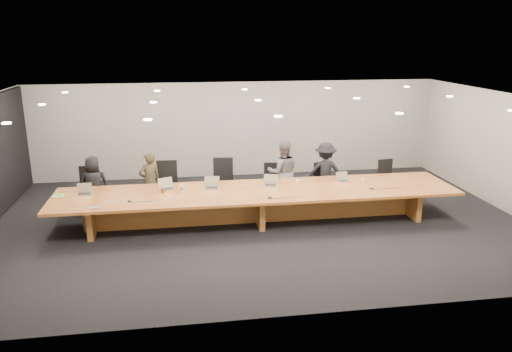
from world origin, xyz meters
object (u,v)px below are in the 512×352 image
Objects in this scene: person_c at (283,172)px; mic_right at (372,188)px; conference_table at (258,200)px; laptop_a at (84,189)px; laptop_c at (212,183)px; chair_left at (167,185)px; laptop_b at (167,184)px; laptop_d at (271,180)px; chair_far_right at (389,179)px; laptop_e at (344,177)px; mic_center at (270,197)px; mic_left at (130,201)px; person_b at (150,181)px; av_box at (95,208)px; chair_mid_left at (223,182)px; chair_mid_right at (272,184)px; chair_right at (325,182)px; person_a at (94,185)px; amber_mug at (163,190)px; chair_far_left at (90,189)px; paper_cup_far at (363,181)px; water_bottle at (182,189)px; paper_cup_near at (298,181)px; person_d at (325,172)px.

person_c reaches higher than mic_right.
conference_table is 29.31× the size of laptop_a.
laptop_c is at bearing 164.04° from conference_table.
mic_right is (1.75, -1.49, -0.05)m from person_c.
chair_left is at bearing 162.11° from mic_right.
laptop_d is (2.35, -0.06, -0.00)m from laptop_b.
laptop_a is at bearing -166.36° from laptop_d.
chair_far_right is at bearing 54.95° from mic_right.
laptop_d is at bearing 174.65° from laptop_e.
chair_far_right is at bearing 27.74° from mic_center.
mic_left is at bearing -179.31° from mic_right.
person_b is 1.64m from laptop_a.
laptop_c is 1.74× the size of av_box.
chair_mid_left reaches higher than laptop_d.
chair_left is 2.59m from chair_mid_right.
person_c is 2.05m from laptop_c.
person_c is at bearing 164.76° from chair_right.
laptop_b is 3.09× the size of mic_left.
person_b reaches higher than person_a.
mic_left is (0.66, 0.34, -0.00)m from av_box.
laptop_d is 3.17× the size of amber_mug.
mic_left is at bearing -142.83° from chair_mid_right.
person_c is (-1.09, 0.01, 0.31)m from chair_right.
mic_right is at bearing -64.09° from laptop_e.
chair_mid_left reaches higher than av_box.
laptop_d is 2.30m from mic_right.
laptop_a reaches higher than mic_right.
laptop_b is (-2.01, 0.36, 0.36)m from conference_table.
mic_left is (-3.33, -1.51, 0.24)m from chair_mid_right.
chair_far_left reaches higher than chair_far_right.
paper_cup_far is (4.66, 0.08, -0.01)m from amber_mug.
water_bottle reaches higher than mic_right.
chair_mid_right is at bearing 64.84° from conference_table.
laptop_b reaches higher than water_bottle.
person_c is 5.62× the size of laptop_e.
chair_left is at bearing 24.74° from laptop_a.
conference_table is 2.60m from mic_right.
chair_mid_left reaches higher than laptop_b.
paper_cup_far is at bearing -6.69° from paper_cup_near.
chair_mid_left is at bearing 50.62° from water_bottle.
conference_table is 2.37m from chair_left.
person_d reaches higher than paper_cup_far.
av_box is 0.74m from mic_left.
laptop_b is (-2.56, -0.80, 0.36)m from chair_mid_right.
chair_mid_right reaches higher than laptop_b.
laptop_c is at bearing -176.83° from paper_cup_near.
laptop_d is 0.90m from mic_center.
chair_far_left is 4.70m from person_c.
person_b reaches higher than conference_table.
chair_mid_left is (-0.67, 1.30, 0.07)m from conference_table.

